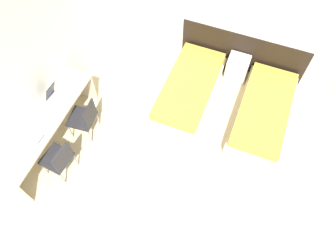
{
  "coord_description": "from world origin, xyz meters",
  "views": [
    {
      "loc": [
        1.11,
        -0.31,
        5.37
      ],
      "look_at": [
        0.0,
        2.49,
        0.55
      ],
      "focal_mm": 35.0,
      "sensor_mm": 36.0,
      "label": 1
    }
  ],
  "objects_px": {
    "nightstand": "(237,67)",
    "chair_near_laptop": "(84,117)",
    "bed_near_window": "(189,89)",
    "laptop": "(56,97)",
    "bed_near_door": "(263,112)",
    "chair_near_notebook": "(59,158)"
  },
  "relations": [
    {
      "from": "nightstand",
      "to": "chair_near_laptop",
      "type": "relative_size",
      "value": 0.58
    },
    {
      "from": "bed_near_window",
      "to": "nightstand",
      "type": "relative_size",
      "value": 4.05
    },
    {
      "from": "chair_near_laptop",
      "to": "laptop",
      "type": "relative_size",
      "value": 2.34
    },
    {
      "from": "nightstand",
      "to": "chair_near_laptop",
      "type": "distance_m",
      "value": 3.2
    },
    {
      "from": "laptop",
      "to": "chair_near_laptop",
      "type": "bearing_deg",
      "value": 0.01
    },
    {
      "from": "nightstand",
      "to": "laptop",
      "type": "xyz_separation_m",
      "value": [
        -2.66,
        -2.3,
        0.6
      ]
    },
    {
      "from": "bed_near_door",
      "to": "chair_near_laptop",
      "type": "height_order",
      "value": "chair_near_laptop"
    },
    {
      "from": "bed_near_window",
      "to": "chair_near_notebook",
      "type": "distance_m",
      "value": 2.77
    },
    {
      "from": "chair_near_notebook",
      "to": "nightstand",
      "type": "bearing_deg",
      "value": 61.21
    },
    {
      "from": "chair_near_laptop",
      "to": "chair_near_notebook",
      "type": "xyz_separation_m",
      "value": [
        0.0,
        -0.85,
        0.0
      ]
    },
    {
      "from": "chair_near_notebook",
      "to": "chair_near_laptop",
      "type": "bearing_deg",
      "value": 95.82
    },
    {
      "from": "bed_near_window",
      "to": "nightstand",
      "type": "distance_m",
      "value": 1.12
    },
    {
      "from": "bed_near_door",
      "to": "nightstand",
      "type": "bearing_deg",
      "value": 131.69
    },
    {
      "from": "chair_near_laptop",
      "to": "nightstand",
      "type": "bearing_deg",
      "value": 40.59
    },
    {
      "from": "laptop",
      "to": "bed_near_window",
      "type": "bearing_deg",
      "value": 39.72
    },
    {
      "from": "nightstand",
      "to": "chair_near_laptop",
      "type": "height_order",
      "value": "chair_near_laptop"
    },
    {
      "from": "nightstand",
      "to": "laptop",
      "type": "bearing_deg",
      "value": -139.08
    },
    {
      "from": "chair_near_laptop",
      "to": "laptop",
      "type": "xyz_separation_m",
      "value": [
        -0.47,
        0.02,
        0.36
      ]
    },
    {
      "from": "chair_near_notebook",
      "to": "laptop",
      "type": "distance_m",
      "value": 1.05
    },
    {
      "from": "bed_near_window",
      "to": "bed_near_door",
      "type": "distance_m",
      "value": 1.48
    },
    {
      "from": "nightstand",
      "to": "chair_near_notebook",
      "type": "height_order",
      "value": "chair_near_notebook"
    },
    {
      "from": "chair_near_laptop",
      "to": "chair_near_notebook",
      "type": "distance_m",
      "value": 0.85
    }
  ]
}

